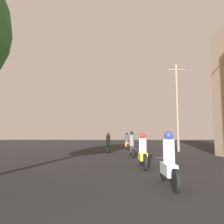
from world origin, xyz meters
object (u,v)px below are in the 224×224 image
(motorcycle_black, at_px, (132,146))
(motorcycle_silver, at_px, (169,164))
(motorcycle_orange, at_px, (127,143))
(utility_pole_far, at_px, (177,105))
(motorcycle_yellow, at_px, (143,154))
(motorcycle_green, at_px, (108,144))

(motorcycle_black, bearing_deg, motorcycle_silver, -83.42)
(motorcycle_orange, height_order, utility_pole_far, utility_pole_far)
(motorcycle_black, height_order, motorcycle_orange, motorcycle_black)
(motorcycle_silver, height_order, motorcycle_black, motorcycle_black)
(motorcycle_yellow, height_order, motorcycle_orange, motorcycle_orange)
(utility_pole_far, bearing_deg, motorcycle_yellow, -114.56)
(motorcycle_silver, height_order, motorcycle_orange, motorcycle_orange)
(utility_pole_far, bearing_deg, motorcycle_orange, 152.97)
(motorcycle_black, bearing_deg, motorcycle_orange, 93.31)
(motorcycle_green, bearing_deg, utility_pole_far, 5.68)
(motorcycle_yellow, relative_size, utility_pole_far, 0.27)
(motorcycle_yellow, distance_m, motorcycle_green, 8.35)
(motorcycle_green, height_order, motorcycle_orange, motorcycle_green)
(motorcycle_yellow, distance_m, motorcycle_orange, 11.52)
(motorcycle_silver, distance_m, motorcycle_orange, 14.82)
(motorcycle_yellow, bearing_deg, motorcycle_green, 110.81)
(motorcycle_black, distance_m, motorcycle_green, 3.75)
(motorcycle_black, relative_size, motorcycle_green, 1.02)
(motorcycle_orange, xyz_separation_m, utility_pole_far, (4.30, -2.19, 3.34))
(motorcycle_silver, distance_m, motorcycle_black, 8.11)
(motorcycle_silver, xyz_separation_m, motorcycle_yellow, (-0.31, 3.30, -0.00))
(motorcycle_silver, xyz_separation_m, motorcycle_green, (-2.03, 11.47, 0.05))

